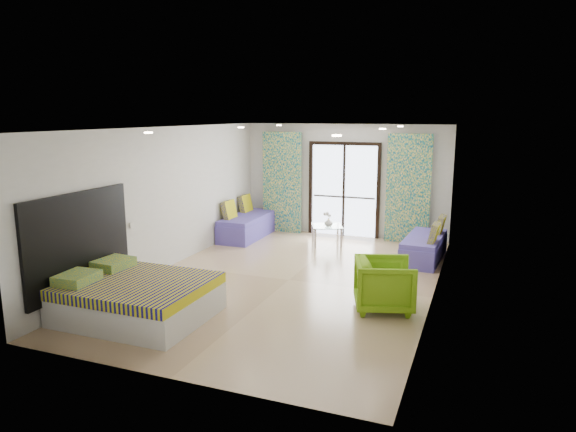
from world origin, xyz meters
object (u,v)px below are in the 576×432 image
(daybed_left, at_px, (247,225))
(armchair, at_px, (384,282))
(daybed_right, at_px, (425,247))
(bed, at_px, (136,298))
(coffee_table, at_px, (327,228))

(daybed_left, distance_m, armchair, 5.29)
(daybed_right, height_order, armchair, daybed_right)
(bed, bearing_deg, coffee_table, 74.99)
(bed, bearing_deg, armchair, 25.66)
(bed, distance_m, armchair, 3.70)
(coffee_table, relative_size, armchair, 1.01)
(armchair, bearing_deg, bed, 98.25)
(coffee_table, bearing_deg, daybed_left, -179.90)
(daybed_left, bearing_deg, armchair, -42.08)
(bed, xyz_separation_m, coffee_table, (1.37, 5.10, 0.10))
(bed, height_order, daybed_left, daybed_left)
(coffee_table, xyz_separation_m, armchair, (1.96, -3.50, 0.04))
(armchair, bearing_deg, daybed_left, 31.23)
(daybed_left, distance_m, coffee_table, 2.01)
(daybed_right, relative_size, coffee_table, 2.06)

